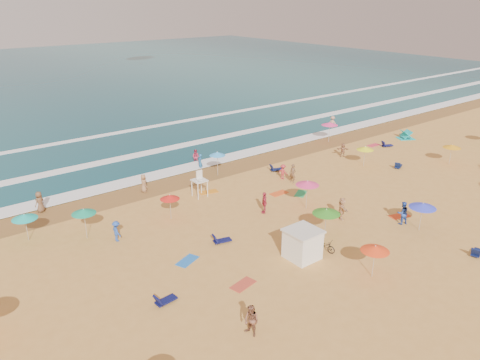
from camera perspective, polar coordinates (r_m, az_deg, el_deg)
ground at (r=37.63m, az=4.72°, el=-5.03°), size 220.00×220.00×0.00m
ocean at (r=112.28m, az=-26.05°, el=10.79°), size 220.00×140.00×0.18m
wet_sand at (r=46.77m, az=-5.62°, el=0.40°), size 220.00×220.00×0.00m
surf_foam at (r=54.01m, az=-10.68°, el=3.15°), size 200.00×18.70×0.05m
cabana at (r=32.40m, az=7.62°, el=-7.83°), size 2.00×2.00×2.00m
cabana_roof at (r=31.90m, az=7.71°, el=-6.17°), size 2.20×2.20×0.12m
bicycle at (r=33.72m, az=10.24°, el=-7.81°), size 0.89×1.80×0.91m
lifeguard_stand at (r=41.78m, az=-4.95°, el=-0.68°), size 1.20×1.20×2.10m
beach_umbrellas at (r=37.32m, az=8.08°, el=-1.84°), size 57.56×31.83×0.76m
loungers at (r=39.12m, az=12.14°, el=-4.12°), size 42.44×21.91×0.34m
towels at (r=35.58m, az=6.87°, el=-6.76°), size 46.07×24.16×0.03m
popup_tents at (r=58.27m, az=23.90°, el=3.52°), size 5.86×15.25×1.20m
beachgoers at (r=41.13m, az=1.26°, el=-1.31°), size 55.03×26.92×2.13m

